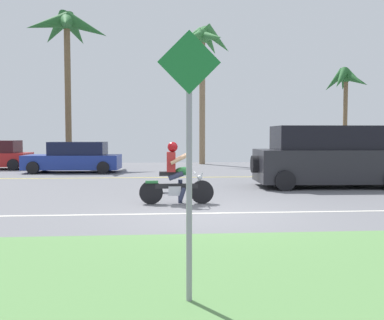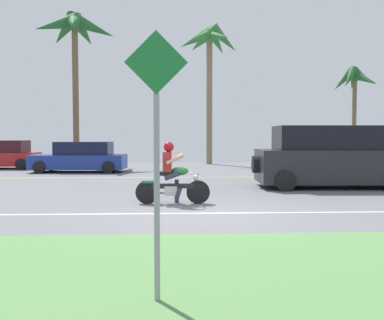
{
  "view_description": "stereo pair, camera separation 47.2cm",
  "coord_description": "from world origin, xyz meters",
  "px_view_note": "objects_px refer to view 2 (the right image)",
  "views": [
    {
      "loc": [
        -1.12,
        -9.43,
        1.73
      ],
      "look_at": [
        -0.07,
        4.2,
        0.95
      ],
      "focal_mm": 40.48,
      "sensor_mm": 36.0,
      "label": 1
    },
    {
      "loc": [
        -0.65,
        -9.46,
        1.73
      ],
      "look_at": [
        -0.07,
        4.2,
        0.95
      ],
      "focal_mm": 40.48,
      "sensor_mm": 36.0,
      "label": 2
    }
  ],
  "objects_px": {
    "street_sign": "(157,142)",
    "palm_tree_2": "(209,47)",
    "palm_tree_0": "(74,34)",
    "suv_nearby": "(330,158)",
    "parked_car_1": "(80,158)",
    "palm_tree_1": "(355,83)",
    "parked_car_0": "(3,155)",
    "motorcyclist": "(172,178)"
  },
  "relations": [
    {
      "from": "palm_tree_2",
      "to": "parked_car_1",
      "type": "bearing_deg",
      "value": -140.63
    },
    {
      "from": "palm_tree_0",
      "to": "street_sign",
      "type": "bearing_deg",
      "value": -75.3
    },
    {
      "from": "parked_car_1",
      "to": "palm_tree_1",
      "type": "relative_size",
      "value": 0.78
    },
    {
      "from": "palm_tree_1",
      "to": "palm_tree_2",
      "type": "xyz_separation_m",
      "value": [
        -8.44,
        0.93,
        2.23
      ]
    },
    {
      "from": "motorcyclist",
      "to": "street_sign",
      "type": "distance_m",
      "value": 6.63
    },
    {
      "from": "street_sign",
      "to": "parked_car_1",
      "type": "bearing_deg",
      "value": 104.63
    },
    {
      "from": "palm_tree_0",
      "to": "palm_tree_2",
      "type": "bearing_deg",
      "value": 9.02
    },
    {
      "from": "parked_car_1",
      "to": "palm_tree_2",
      "type": "relative_size",
      "value": 0.53
    },
    {
      "from": "suv_nearby",
      "to": "parked_car_0",
      "type": "xyz_separation_m",
      "value": [
        -14.03,
        8.73,
        -0.3
      ]
    },
    {
      "from": "suv_nearby",
      "to": "palm_tree_2",
      "type": "distance_m",
      "value": 13.59
    },
    {
      "from": "suv_nearby",
      "to": "parked_car_1",
      "type": "relative_size",
      "value": 1.14
    },
    {
      "from": "palm_tree_0",
      "to": "parked_car_1",
      "type": "bearing_deg",
      "value": -75.01
    },
    {
      "from": "parked_car_0",
      "to": "parked_car_1",
      "type": "relative_size",
      "value": 0.83
    },
    {
      "from": "palm_tree_1",
      "to": "parked_car_0",
      "type": "bearing_deg",
      "value": -173.66
    },
    {
      "from": "suv_nearby",
      "to": "street_sign",
      "type": "bearing_deg",
      "value": -118.67
    },
    {
      "from": "parked_car_1",
      "to": "palm_tree_2",
      "type": "distance_m",
      "value": 10.54
    },
    {
      "from": "suv_nearby",
      "to": "palm_tree_2",
      "type": "bearing_deg",
      "value": 104.48
    },
    {
      "from": "palm_tree_2",
      "to": "palm_tree_0",
      "type": "bearing_deg",
      "value": -170.98
    },
    {
      "from": "parked_car_1",
      "to": "palm_tree_1",
      "type": "bearing_deg",
      "value": 16.49
    },
    {
      "from": "parked_car_0",
      "to": "palm_tree_0",
      "type": "distance_m",
      "value": 7.71
    },
    {
      "from": "suv_nearby",
      "to": "parked_car_1",
      "type": "bearing_deg",
      "value": 146.01
    },
    {
      "from": "suv_nearby",
      "to": "palm_tree_1",
      "type": "xyz_separation_m",
      "value": [
        5.39,
        10.89,
        3.76
      ]
    },
    {
      "from": "parked_car_1",
      "to": "street_sign",
      "type": "relative_size",
      "value": 1.61
    },
    {
      "from": "motorcyclist",
      "to": "parked_car_1",
      "type": "distance_m",
      "value": 10.61
    },
    {
      "from": "parked_car_0",
      "to": "palm_tree_2",
      "type": "distance_m",
      "value": 13.02
    },
    {
      "from": "palm_tree_1",
      "to": "motorcyclist",
      "type": "bearing_deg",
      "value": -126.94
    },
    {
      "from": "parked_car_1",
      "to": "street_sign",
      "type": "bearing_deg",
      "value": -75.37
    },
    {
      "from": "street_sign",
      "to": "palm_tree_2",
      "type": "bearing_deg",
      "value": 83.94
    },
    {
      "from": "motorcyclist",
      "to": "palm_tree_2",
      "type": "bearing_deg",
      "value": 81.79
    },
    {
      "from": "palm_tree_0",
      "to": "suv_nearby",
      "type": "bearing_deg",
      "value": -44.77
    },
    {
      "from": "street_sign",
      "to": "motorcyclist",
      "type": "bearing_deg",
      "value": 88.9
    },
    {
      "from": "palm_tree_0",
      "to": "street_sign",
      "type": "relative_size",
      "value": 3.14
    },
    {
      "from": "palm_tree_2",
      "to": "street_sign",
      "type": "relative_size",
      "value": 3.02
    },
    {
      "from": "palm_tree_0",
      "to": "street_sign",
      "type": "distance_m",
      "value": 21.82
    },
    {
      "from": "parked_car_1",
      "to": "palm_tree_0",
      "type": "height_order",
      "value": "palm_tree_0"
    },
    {
      "from": "motorcyclist",
      "to": "parked_car_0",
      "type": "relative_size",
      "value": 0.51
    },
    {
      "from": "palm_tree_1",
      "to": "palm_tree_2",
      "type": "distance_m",
      "value": 8.78
    },
    {
      "from": "parked_car_1",
      "to": "palm_tree_0",
      "type": "distance_m",
      "value": 7.96
    },
    {
      "from": "parked_car_0",
      "to": "palm_tree_1",
      "type": "bearing_deg",
      "value": 6.34
    },
    {
      "from": "street_sign",
      "to": "palm_tree_1",
      "type": "bearing_deg",
      "value": 62.55
    },
    {
      "from": "palm_tree_1",
      "to": "street_sign",
      "type": "height_order",
      "value": "palm_tree_1"
    },
    {
      "from": "palm_tree_0",
      "to": "street_sign",
      "type": "xyz_separation_m",
      "value": [
        5.35,
        -20.37,
        -5.71
      ]
    }
  ]
}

